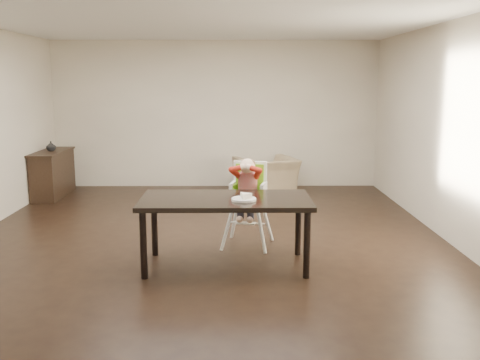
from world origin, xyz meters
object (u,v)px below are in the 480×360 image
(dining_table, at_px, (226,205))
(sideboard, at_px, (53,174))
(armchair, at_px, (266,170))
(high_chair, at_px, (248,184))

(dining_table, xyz_separation_m, sideboard, (-3.04, 3.56, -0.27))
(sideboard, bearing_deg, armchair, 3.05)
(dining_table, xyz_separation_m, high_chair, (0.26, 0.75, 0.08))
(armchair, distance_m, sideboard, 3.69)
(high_chair, bearing_deg, sideboard, 152.28)
(high_chair, xyz_separation_m, armchair, (0.39, 3.00, -0.33))
(high_chair, distance_m, sideboard, 4.34)
(dining_table, relative_size, armchair, 1.84)
(dining_table, bearing_deg, high_chair, 71.28)
(dining_table, relative_size, high_chair, 1.69)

